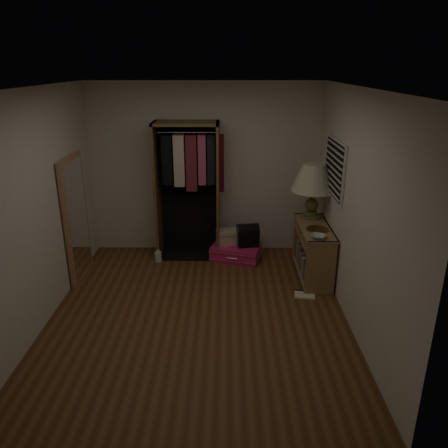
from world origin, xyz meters
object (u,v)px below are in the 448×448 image
at_px(console_bookshelf, 312,249).
at_px(black_bag, 248,234).
at_px(white_jug, 158,257).
at_px(floor_mirror, 76,219).
at_px(table_lamp, 314,179).
at_px(pink_suitcase, 236,252).
at_px(train_case, 228,237).
at_px(open_wardrobe, 189,178).

height_order(console_bookshelf, black_bag, console_bookshelf).
bearing_deg(black_bag, white_jug, 174.96).
bearing_deg(white_jug, floor_mirror, -154.58).
height_order(floor_mirror, table_lamp, floor_mirror).
xyz_separation_m(pink_suitcase, train_case, (-0.13, 0.06, 0.22)).
xyz_separation_m(console_bookshelf, train_case, (-1.18, 0.61, -0.05)).
bearing_deg(pink_suitcase, open_wardrobe, -179.53).
xyz_separation_m(pink_suitcase, white_jug, (-1.18, -0.11, -0.03)).
relative_size(floor_mirror, train_case, 4.62).
bearing_deg(console_bookshelf, pink_suitcase, 152.48).
height_order(console_bookshelf, train_case, console_bookshelf).
bearing_deg(pink_suitcase, console_bookshelf, -12.39).
height_order(floor_mirror, black_bag, floor_mirror).
relative_size(floor_mirror, pink_suitcase, 2.01).
xyz_separation_m(console_bookshelf, white_jug, (-2.23, 0.43, -0.31)).
xyz_separation_m(open_wardrobe, train_case, (0.57, -0.12, -0.89)).
bearing_deg(floor_mirror, console_bookshelf, 0.74).
height_order(console_bookshelf, floor_mirror, floor_mirror).
bearing_deg(open_wardrobe, train_case, -12.23).
height_order(console_bookshelf, pink_suitcase, console_bookshelf).
bearing_deg(train_case, pink_suitcase, -37.26).
height_order(floor_mirror, train_case, floor_mirror).
xyz_separation_m(floor_mirror, train_case, (2.06, 0.65, -0.51)).
bearing_deg(white_jug, train_case, 9.32).
height_order(open_wardrobe, black_bag, open_wardrobe).
height_order(pink_suitcase, white_jug, pink_suitcase).
bearing_deg(open_wardrobe, console_bookshelf, -22.64).
distance_m(open_wardrobe, black_bag, 1.22).
distance_m(pink_suitcase, black_bag, 0.34).
xyz_separation_m(open_wardrobe, floor_mirror, (-1.48, -0.77, -0.38)).
bearing_deg(table_lamp, floor_mirror, -173.79).
xyz_separation_m(open_wardrobe, pink_suitcase, (0.70, -0.18, -1.12)).
bearing_deg(pink_suitcase, black_bag, 9.45).
bearing_deg(white_jug, black_bag, 4.05).
bearing_deg(floor_mirror, white_jug, 25.42).
relative_size(open_wardrobe, pink_suitcase, 2.43).
height_order(console_bookshelf, open_wardrobe, open_wardrobe).
bearing_deg(train_case, open_wardrobe, 155.13).
distance_m(floor_mirror, train_case, 2.22).
height_order(open_wardrobe, white_jug, open_wardrobe).
relative_size(console_bookshelf, train_case, 3.04).
xyz_separation_m(train_case, black_bag, (0.30, -0.08, 0.07)).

